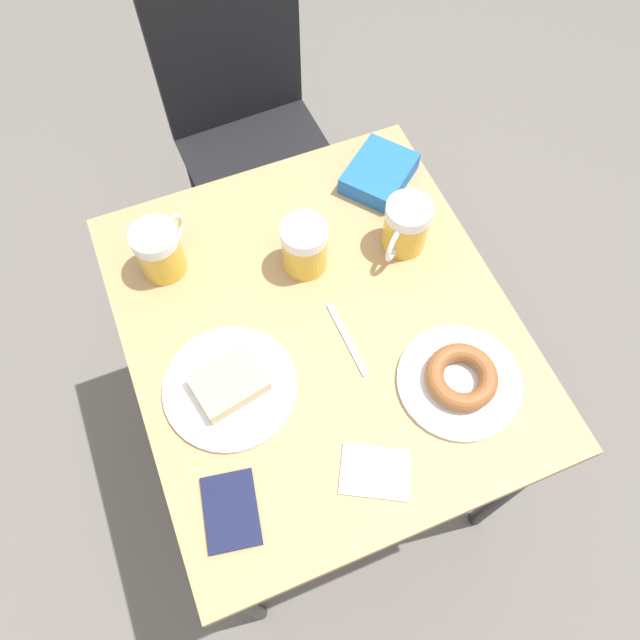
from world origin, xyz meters
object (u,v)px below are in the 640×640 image
object	(u,v)px
beer_mug_left	(304,245)
blue_pouch	(379,173)
plate_with_donut	(460,379)
beer_mug_center	(160,250)
passport_near_edge	(231,511)
fork	(347,339)
beer_mug_right	(405,226)
plate_with_cake	(230,386)
napkin_folded	(375,472)
chair	(244,108)

from	to	relation	value
beer_mug_left	blue_pouch	xyz separation A→B (m)	(0.23, 0.14, -0.04)
plate_with_donut	blue_pouch	size ratio (longest dim) A/B	1.17
beer_mug_left	beer_mug_center	world-z (taller)	same
plate_with_donut	passport_near_edge	distance (m)	0.46
fork	beer_mug_right	bearing A→B (deg)	39.70
beer_mug_left	beer_mug_right	bearing A→B (deg)	-9.41
plate_with_cake	fork	xyz separation A→B (m)	(0.24, 0.01, -0.01)
napkin_folded	fork	xyz separation A→B (m)	(0.06, 0.25, -0.00)
plate_with_donut	beer_mug_left	size ratio (longest dim) A/B	1.77
plate_with_cake	plate_with_donut	size ratio (longest dim) A/B	1.07
fork	passport_near_edge	world-z (taller)	passport_near_edge
fork	passport_near_edge	size ratio (longest dim) A/B	1.17
beer_mug_right	napkin_folded	bearing A→B (deg)	-121.12
plate_with_cake	beer_mug_center	distance (m)	0.30
plate_with_cake	beer_mug_left	xyz separation A→B (m)	(0.23, 0.20, 0.05)
napkin_folded	plate_with_donut	bearing A→B (deg)	23.75
passport_near_edge	blue_pouch	size ratio (longest dim) A/B	0.72
napkin_folded	passport_near_edge	world-z (taller)	passport_near_edge
fork	beer_mug_left	bearing A→B (deg)	92.94
beer_mug_center	blue_pouch	bearing A→B (deg)	4.85
chair	blue_pouch	distance (m)	0.57
fork	chair	bearing A→B (deg)	85.96
beer_mug_center	napkin_folded	distance (m)	0.58
beer_mug_right	napkin_folded	world-z (taller)	beer_mug_right
chair	passport_near_edge	bearing A→B (deg)	-111.31
beer_mug_right	chair	bearing A→B (deg)	100.97
beer_mug_center	beer_mug_right	bearing A→B (deg)	-15.54
beer_mug_center	napkin_folded	bearing A→B (deg)	-67.95
plate_with_cake	beer_mug_center	bearing A→B (deg)	97.09
napkin_folded	fork	world-z (taller)	same
beer_mug_right	passport_near_edge	xyz separation A→B (m)	(-0.49, -0.38, -0.05)
passport_near_edge	plate_with_cake	bearing A→B (deg)	72.03
beer_mug_left	blue_pouch	size ratio (longest dim) A/B	0.66
beer_mug_center	blue_pouch	world-z (taller)	beer_mug_center
passport_near_edge	blue_pouch	world-z (taller)	blue_pouch
plate_with_cake	fork	bearing A→B (deg)	2.73
plate_with_donut	beer_mug_left	distance (m)	0.39
napkin_folded	blue_pouch	bearing A→B (deg)	64.90
plate_with_cake	beer_mug_center	xyz separation A→B (m)	(-0.04, 0.30, 0.05)
plate_with_donut	napkin_folded	distance (m)	0.23
blue_pouch	passport_near_edge	bearing A→B (deg)	-133.44
beer_mug_left	beer_mug_center	xyz separation A→B (m)	(-0.26, 0.10, 0.00)
beer_mug_left	napkin_folded	world-z (taller)	beer_mug_left
beer_mug_center	plate_with_donut	bearing A→B (deg)	-46.17
beer_mug_center	beer_mug_right	distance (m)	0.48
beer_mug_left	passport_near_edge	distance (m)	0.51
beer_mug_center	passport_near_edge	xyz separation A→B (m)	(-0.03, -0.51, -0.05)
plate_with_cake	beer_mug_right	size ratio (longest dim) A/B	2.09
beer_mug_center	beer_mug_right	world-z (taller)	same
chair	beer_mug_right	size ratio (longest dim) A/B	8.32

